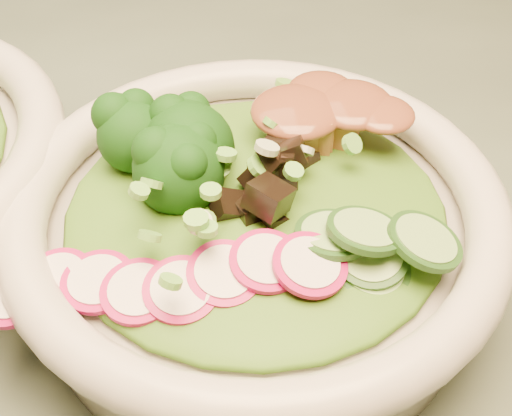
{
  "coord_description": "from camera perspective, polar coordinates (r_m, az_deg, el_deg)",
  "views": [
    {
      "loc": [
        0.06,
        -0.28,
        1.08
      ],
      "look_at": [
        0.07,
        0.01,
        0.81
      ],
      "focal_mm": 50.0,
      "sensor_mm": 36.0,
      "label": 1
    }
  ],
  "objects": [
    {
      "name": "dining_table",
      "position": [
        0.53,
        -8.08,
        -14.78
      ],
      "size": [
        1.2,
        0.8,
        0.75
      ],
      "color": "black",
      "rests_on": "ground"
    },
    {
      "name": "salad_bowl",
      "position": [
        0.41,
        -0.0,
        -2.08
      ],
      "size": [
        0.28,
        0.28,
        0.08
      ],
      "rotation": [
        0.0,
        0.0,
        -0.3
      ],
      "color": "beige",
      "rests_on": "dining_table"
    },
    {
      "name": "lettuce_bed",
      "position": [
        0.39,
        0.0,
        0.11
      ],
      "size": [
        0.21,
        0.21,
        0.02
      ],
      "primitive_type": "ellipsoid",
      "color": "#2F6114",
      "rests_on": "salad_bowl"
    },
    {
      "name": "broccoli_florets",
      "position": [
        0.41,
        -7.72,
        5.09
      ],
      "size": [
        0.1,
        0.09,
        0.05
      ],
      "primitive_type": null,
      "rotation": [
        0.0,
        0.0,
        -0.3
      ],
      "color": "black",
      "rests_on": "salad_bowl"
    },
    {
      "name": "radish_slices",
      "position": [
        0.35,
        -5.93,
        -5.95
      ],
      "size": [
        0.12,
        0.07,
        0.02
      ],
      "primitive_type": null,
      "rotation": [
        0.0,
        0.0,
        -0.3
      ],
      "color": "#A60C4C",
      "rests_on": "salad_bowl"
    },
    {
      "name": "cucumber_slices",
      "position": [
        0.36,
        8.83,
        -2.65
      ],
      "size": [
        0.09,
        0.09,
        0.04
      ],
      "primitive_type": null,
      "rotation": [
        0.0,
        0.0,
        -0.3
      ],
      "color": "#8BBB68",
      "rests_on": "salad_bowl"
    },
    {
      "name": "mushroom_heap",
      "position": [
        0.39,
        1.04,
        2.74
      ],
      "size": [
        0.09,
        0.09,
        0.04
      ],
      "primitive_type": null,
      "rotation": [
        0.0,
        0.0,
        -0.3
      ],
      "color": "black",
      "rests_on": "salad_bowl"
    },
    {
      "name": "tofu_cubes",
      "position": [
        0.43,
        5.15,
        6.25
      ],
      "size": [
        0.11,
        0.09,
        0.04
      ],
      "primitive_type": null,
      "rotation": [
        0.0,
        0.0,
        -0.3
      ],
      "color": "#A96A38",
      "rests_on": "salad_bowl"
    },
    {
      "name": "peanut_sauce",
      "position": [
        0.42,
        5.26,
        7.72
      ],
      "size": [
        0.07,
        0.06,
        0.02
      ],
      "primitive_type": "ellipsoid",
      "color": "brown",
      "rests_on": "tofu_cubes"
    },
    {
      "name": "scallion_garnish",
      "position": [
        0.38,
        0.0,
        2.91
      ],
      "size": [
        0.2,
        0.2,
        0.02
      ],
      "primitive_type": null,
      "color": "#6BB740",
      "rests_on": "salad_bowl"
    }
  ]
}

